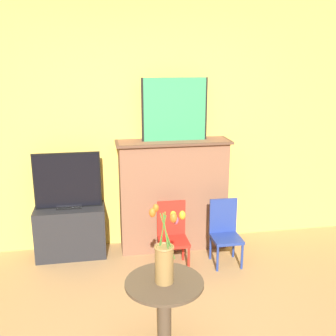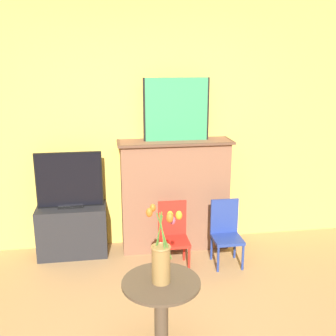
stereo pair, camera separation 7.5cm
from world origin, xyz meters
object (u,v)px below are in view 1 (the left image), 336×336
Objects in this scene: painting at (175,110)px; vase_tulips at (165,257)px; tv_monitor at (67,181)px; chair_blue at (225,230)px; chair_red at (173,232)px.

painting is 1.30× the size of vase_tulips.
tv_monitor is 1.67m from chair_blue.
vase_tulips is (0.73, -1.62, -0.07)m from tv_monitor.
chair_red is 1.32m from vase_tulips.
tv_monitor is at bearing 164.75° from chair_blue.
chair_red is (-0.10, -0.42, -1.16)m from painting.
chair_blue is at bearing -3.03° from chair_red.
painting is 1.86m from vase_tulips.
vase_tulips reaches higher than chair_red.
chair_blue is at bearing -15.25° from tv_monitor.
tv_monitor is 1.02× the size of chair_blue.
tv_monitor reaches higher than chair_red.
tv_monitor reaches higher than vase_tulips.
painting is 1.31m from tv_monitor.
painting is at bearing 1.60° from tv_monitor.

